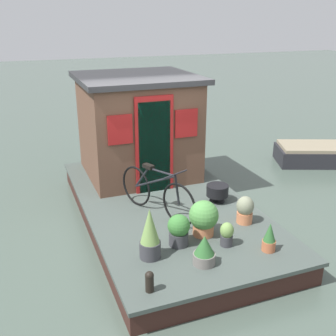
{
  "coord_description": "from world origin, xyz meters",
  "views": [
    {
      "loc": [
        -6.15,
        2.29,
        3.49
      ],
      "look_at": [
        -0.2,
        0.0,
        1.09
      ],
      "focal_mm": 43.47,
      "sensor_mm": 36.0,
      "label": 1
    }
  ],
  "objects_px": {
    "houseboat_cabin": "(138,126)",
    "potted_plant_basil": "(227,234)",
    "potted_plant_mint": "(179,230)",
    "mooring_bollard": "(150,281)",
    "potted_plant_sage": "(269,238)",
    "bicycle": "(156,193)",
    "potted_plant_geranium": "(245,210)",
    "charcoal_grill": "(217,191)",
    "potted_plant_ivy": "(204,251)",
    "potted_plant_fern": "(150,235)",
    "potted_plant_rosemary": "(204,217)"
  },
  "relations": [
    {
      "from": "potted_plant_mint",
      "to": "charcoal_grill",
      "type": "distance_m",
      "value": 1.62
    },
    {
      "from": "houseboat_cabin",
      "to": "potted_plant_sage",
      "type": "height_order",
      "value": "houseboat_cabin"
    },
    {
      "from": "bicycle",
      "to": "mooring_bollard",
      "type": "xyz_separation_m",
      "value": [
        -1.87,
        0.75,
        -0.24
      ]
    },
    {
      "from": "potted_plant_fern",
      "to": "potted_plant_geranium",
      "type": "bearing_deg",
      "value": -76.75
    },
    {
      "from": "bicycle",
      "to": "potted_plant_ivy",
      "type": "distance_m",
      "value": 1.6
    },
    {
      "from": "potted_plant_ivy",
      "to": "mooring_bollard",
      "type": "height_order",
      "value": "potted_plant_ivy"
    },
    {
      "from": "potted_plant_sage",
      "to": "mooring_bollard",
      "type": "xyz_separation_m",
      "value": [
        -0.26,
        1.85,
        -0.06
      ]
    },
    {
      "from": "potted_plant_geranium",
      "to": "mooring_bollard",
      "type": "xyz_separation_m",
      "value": [
        -1.1,
        1.96,
        -0.08
      ]
    },
    {
      "from": "charcoal_grill",
      "to": "potted_plant_mint",
      "type": "bearing_deg",
      "value": 132.62
    },
    {
      "from": "mooring_bollard",
      "to": "potted_plant_fern",
      "type": "bearing_deg",
      "value": -19.26
    },
    {
      "from": "potted_plant_geranium",
      "to": "charcoal_grill",
      "type": "relative_size",
      "value": 1.15
    },
    {
      "from": "houseboat_cabin",
      "to": "potted_plant_basil",
      "type": "bearing_deg",
      "value": -174.33
    },
    {
      "from": "potted_plant_sage",
      "to": "potted_plant_fern",
      "type": "bearing_deg",
      "value": 74.74
    },
    {
      "from": "potted_plant_basil",
      "to": "potted_plant_fern",
      "type": "bearing_deg",
      "value": 84.84
    },
    {
      "from": "potted_plant_sage",
      "to": "potted_plant_mint",
      "type": "bearing_deg",
      "value": 61.85
    },
    {
      "from": "bicycle",
      "to": "potted_plant_fern",
      "type": "height_order",
      "value": "bicycle"
    },
    {
      "from": "mooring_bollard",
      "to": "houseboat_cabin",
      "type": "bearing_deg",
      "value": -15.41
    },
    {
      "from": "houseboat_cabin",
      "to": "bicycle",
      "type": "distance_m",
      "value": 2.04
    },
    {
      "from": "potted_plant_geranium",
      "to": "bicycle",
      "type": "bearing_deg",
      "value": 57.38
    },
    {
      "from": "houseboat_cabin",
      "to": "bicycle",
      "type": "bearing_deg",
      "value": 171.37
    },
    {
      "from": "potted_plant_geranium",
      "to": "potted_plant_mint",
      "type": "height_order",
      "value": "potted_plant_mint"
    },
    {
      "from": "houseboat_cabin",
      "to": "charcoal_grill",
      "type": "xyz_separation_m",
      "value": [
        -1.84,
        -0.88,
        -0.82
      ]
    },
    {
      "from": "potted_plant_rosemary",
      "to": "bicycle",
      "type": "bearing_deg",
      "value": 25.88
    },
    {
      "from": "houseboat_cabin",
      "to": "potted_plant_rosemary",
      "type": "height_order",
      "value": "houseboat_cabin"
    },
    {
      "from": "houseboat_cabin",
      "to": "bicycle",
      "type": "height_order",
      "value": "houseboat_cabin"
    },
    {
      "from": "potted_plant_geranium",
      "to": "mooring_bollard",
      "type": "relative_size",
      "value": 1.63
    },
    {
      "from": "bicycle",
      "to": "potted_plant_fern",
      "type": "xyz_separation_m",
      "value": [
        -1.18,
        0.51,
        -0.04
      ]
    },
    {
      "from": "potted_plant_basil",
      "to": "charcoal_grill",
      "type": "relative_size",
      "value": 0.92
    },
    {
      "from": "houseboat_cabin",
      "to": "mooring_bollard",
      "type": "height_order",
      "value": "houseboat_cabin"
    },
    {
      "from": "potted_plant_basil",
      "to": "mooring_bollard",
      "type": "relative_size",
      "value": 1.31
    },
    {
      "from": "potted_plant_geranium",
      "to": "charcoal_grill",
      "type": "bearing_deg",
      "value": 2.86
    },
    {
      "from": "potted_plant_sage",
      "to": "potted_plant_ivy",
      "type": "xyz_separation_m",
      "value": [
        0.03,
        0.99,
        -0.01
      ]
    },
    {
      "from": "charcoal_grill",
      "to": "potted_plant_basil",
      "type": "bearing_deg",
      "value": 157.64
    },
    {
      "from": "charcoal_grill",
      "to": "mooring_bollard",
      "type": "bearing_deg",
      "value": 135.45
    },
    {
      "from": "bicycle",
      "to": "potted_plant_rosemary",
      "type": "height_order",
      "value": "bicycle"
    },
    {
      "from": "potted_plant_geranium",
      "to": "mooring_bollard",
      "type": "height_order",
      "value": "potted_plant_geranium"
    },
    {
      "from": "mooring_bollard",
      "to": "potted_plant_sage",
      "type": "bearing_deg",
      "value": -82.1
    },
    {
      "from": "potted_plant_basil",
      "to": "mooring_bollard",
      "type": "distance_m",
      "value": 1.49
    },
    {
      "from": "houseboat_cabin",
      "to": "mooring_bollard",
      "type": "distance_m",
      "value": 4.03
    },
    {
      "from": "potted_plant_geranium",
      "to": "potted_plant_basil",
      "type": "bearing_deg",
      "value": 130.08
    },
    {
      "from": "potted_plant_geranium",
      "to": "potted_plant_sage",
      "type": "bearing_deg",
      "value": 172.11
    },
    {
      "from": "potted_plant_mint",
      "to": "houseboat_cabin",
      "type": "bearing_deg",
      "value": -6.14
    },
    {
      "from": "houseboat_cabin",
      "to": "potted_plant_fern",
      "type": "bearing_deg",
      "value": 165.48
    },
    {
      "from": "potted_plant_basil",
      "to": "mooring_bollard",
      "type": "bearing_deg",
      "value": 113.52
    },
    {
      "from": "potted_plant_basil",
      "to": "potted_plant_mint",
      "type": "bearing_deg",
      "value": 67.54
    },
    {
      "from": "potted_plant_fern",
      "to": "mooring_bollard",
      "type": "bearing_deg",
      "value": 160.74
    },
    {
      "from": "potted_plant_rosemary",
      "to": "potted_plant_sage",
      "type": "bearing_deg",
      "value": -137.77
    },
    {
      "from": "potted_plant_ivy",
      "to": "charcoal_grill",
      "type": "relative_size",
      "value": 1.07
    },
    {
      "from": "potted_plant_sage",
      "to": "mooring_bollard",
      "type": "bearing_deg",
      "value": 97.9
    },
    {
      "from": "potted_plant_rosemary",
      "to": "potted_plant_basil",
      "type": "bearing_deg",
      "value": -155.66
    }
  ]
}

